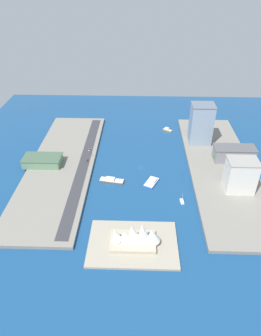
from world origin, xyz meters
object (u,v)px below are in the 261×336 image
at_px(sailboat_small_white, 182,201).
at_px(warehouse_low_gray, 234,154).
at_px(hotel_broad_white, 240,175).
at_px(pickup_red, 87,160).
at_px(opera_landmark, 136,236).
at_px(tower_tall_glass, 201,124).
at_px(terminal_long_green, 43,161).
at_px(traffic_light_waterfront, 92,153).
at_px(water_taxi_orange, 167,130).
at_px(van_white, 89,150).
at_px(catamaran_blue, 152,182).
at_px(barge_flat_brown, 111,180).

bearing_deg(sailboat_small_white, warehouse_low_gray, -131.88).
xyz_separation_m(sailboat_small_white, hotel_broad_white, (-55.81, -17.94, 18.79)).
height_order(pickup_red, opera_landmark, opera_landmark).
relative_size(tower_tall_glass, terminal_long_green, 1.18).
relative_size(hotel_broad_white, traffic_light_waterfront, 5.08).
height_order(water_taxi_orange, tower_tall_glass, tower_tall_glass).
height_order(terminal_long_green, warehouse_low_gray, warehouse_low_gray).
height_order(tower_tall_glass, opera_landmark, tower_tall_glass).
bearing_deg(hotel_broad_white, van_white, -24.05).
height_order(catamaran_blue, warehouse_low_gray, warehouse_low_gray).
bearing_deg(catamaran_blue, tower_tall_glass, -125.95).
xyz_separation_m(terminal_long_green, warehouse_low_gray, (-211.64, -15.85, 3.41)).
height_order(water_taxi_orange, traffic_light_waterfront, traffic_light_waterfront).
xyz_separation_m(tower_tall_glass, terminal_long_green, (179.67, 57.22, -19.75)).
distance_m(tower_tall_glass, opera_landmark, 184.50).
bearing_deg(catamaran_blue, van_white, -38.46).
relative_size(terminal_long_green, pickup_red, 8.43).
xyz_separation_m(van_white, traffic_light_waterfront, (-5.10, 13.01, 3.42)).
xyz_separation_m(warehouse_low_gray, pickup_red, (164.34, 7.48, -7.25)).
bearing_deg(van_white, tower_tall_glass, -169.07).
distance_m(water_taxi_orange, catamaran_blue, 121.90).
bearing_deg(terminal_long_green, water_taxi_orange, -147.00).
distance_m(warehouse_low_gray, opera_landmark, 165.58).
xyz_separation_m(catamaran_blue, traffic_light_waterfront, (67.50, -44.65, 6.30)).
relative_size(catamaran_blue, barge_flat_brown, 0.81).
distance_m(warehouse_low_gray, traffic_light_waterfront, 160.01).
relative_size(water_taxi_orange, tower_tall_glass, 0.26).
xyz_separation_m(water_taxi_orange, tower_tall_glass, (-36.02, 36.05, 26.25)).
bearing_deg(water_taxi_orange, traffic_light_waterfront, 39.12).
xyz_separation_m(tower_tall_glass, hotel_broad_white, (-23.19, 95.46, -7.90)).
bearing_deg(traffic_light_waterfront, tower_tall_glass, -163.17).
height_order(catamaran_blue, hotel_broad_white, hotel_broad_white).
distance_m(water_taxi_orange, barge_flat_brown, 135.29).
relative_size(tower_tall_glass, van_white, 11.23).
bearing_deg(sailboat_small_white, tower_tall_glass, -106.05).
height_order(water_taxi_orange, warehouse_low_gray, warehouse_low_gray).
height_order(catamaran_blue, sailboat_small_white, sailboat_small_white).
bearing_deg(warehouse_low_gray, pickup_red, 2.61).
distance_m(sailboat_small_white, terminal_long_green, 157.57).
height_order(barge_flat_brown, warehouse_low_gray, warehouse_low_gray).
relative_size(sailboat_small_white, pickup_red, 1.94).
bearing_deg(van_white, traffic_light_waterfront, 111.40).
bearing_deg(catamaran_blue, traffic_light_waterfront, -33.48).
bearing_deg(traffic_light_waterfront, barge_flat_brown, 120.89).
relative_size(tower_tall_glass, warehouse_low_gray, 1.07).
distance_m(barge_flat_brown, terminal_long_green, 81.73).
bearing_deg(terminal_long_green, catamaran_blue, 167.63).
distance_m(sailboat_small_white, hotel_broad_white, 61.56).
relative_size(barge_flat_brown, van_white, 6.20).
bearing_deg(barge_flat_brown, hotel_broad_white, 173.88).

